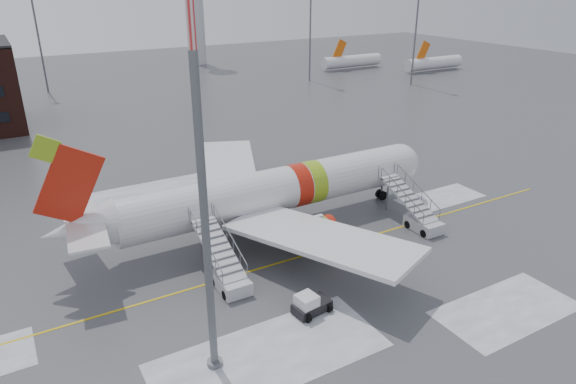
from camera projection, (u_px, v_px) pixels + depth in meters
ground at (277, 256)px, 41.18m from camera, size 260.00×260.00×0.00m
airliner at (267, 193)px, 44.51m from camera, size 35.03×32.97×11.18m
airstair_fwd at (418, 216)px, 45.59m from camera, size 2.05×7.70×3.48m
airstair_aft at (226, 271)px, 37.09m from camera, size 2.05×7.70×3.48m
pushback_tug at (310, 305)px, 34.03m from camera, size 2.73×2.19×1.47m
light_mast_near at (202, 176)px, 25.14m from camera, size 1.20×1.20×22.42m
light_mast_far_ne at (311, 13)px, 104.60m from camera, size 1.20×1.20×24.25m
light_mast_far_n at (35, 17)px, 94.40m from camera, size 1.20×1.20×24.25m
light_mast_far_e at (417, 14)px, 100.77m from camera, size 1.20×1.20×24.25m
distant_aircraft at (378, 71)px, 121.00m from camera, size 35.00×18.00×8.00m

